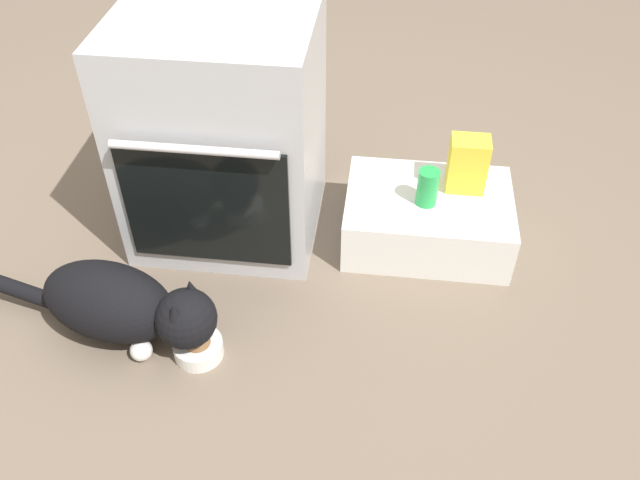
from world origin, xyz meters
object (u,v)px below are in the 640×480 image
(snack_bag, at_px, (468,164))
(pantry_cabinet, at_px, (427,218))
(soda_can, at_px, (428,187))
(food_bowl, at_px, (198,347))
(oven, at_px, (224,131))
(cat, at_px, (121,305))

(snack_bag, bearing_deg, pantry_cabinet, -149.44)
(pantry_cabinet, distance_m, soda_can, 0.15)
(food_bowl, height_order, soda_can, soda_can)
(oven, relative_size, food_bowl, 5.29)
(pantry_cabinet, bearing_deg, cat, -148.46)
(soda_can, bearing_deg, cat, -149.64)
(food_bowl, xyz_separation_m, soda_can, (0.61, 0.53, 0.21))
(snack_bag, bearing_deg, food_bowl, -139.51)
(oven, distance_m, food_bowl, 0.67)
(food_bowl, xyz_separation_m, snack_bag, (0.73, 0.62, 0.24))
(pantry_cabinet, distance_m, snack_bag, 0.22)
(pantry_cabinet, xyz_separation_m, food_bowl, (-0.63, -0.56, -0.06))
(oven, distance_m, cat, 0.61)
(pantry_cabinet, relative_size, cat, 0.65)
(soda_can, xyz_separation_m, snack_bag, (0.12, 0.09, 0.03))
(cat, bearing_deg, soda_can, 42.01)
(oven, height_order, pantry_cabinet, oven)
(oven, xyz_separation_m, soda_can, (0.64, -0.05, -0.13))
(pantry_cabinet, bearing_deg, oven, 178.69)
(oven, relative_size, soda_can, 6.09)
(soda_can, bearing_deg, snack_bag, 38.10)
(snack_bag, bearing_deg, oven, -176.37)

